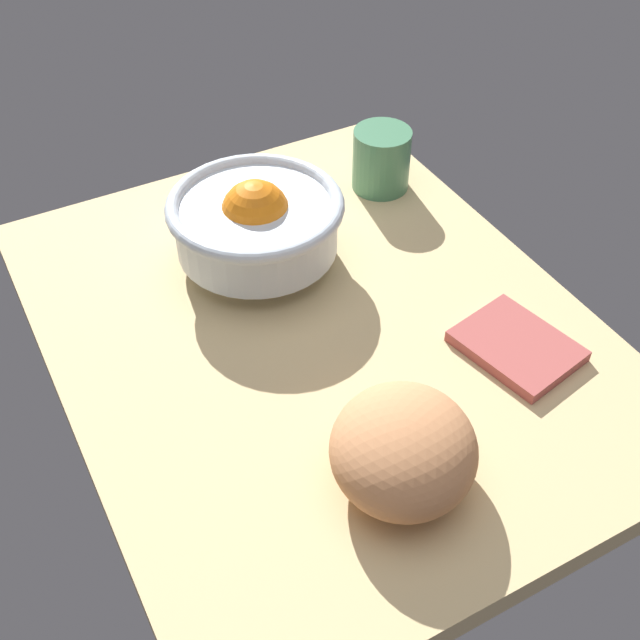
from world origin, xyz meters
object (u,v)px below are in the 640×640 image
object	(u,v)px
bread_loaf	(403,449)
mug	(381,158)
fruit_bowl	(256,221)
napkin_folded	(517,346)

from	to	relation	value
bread_loaf	mug	world-z (taller)	bread_loaf
bread_loaf	mug	size ratio (longest dim) A/B	1.35
fruit_bowl	mug	bearing A→B (deg)	-71.91
fruit_bowl	bread_loaf	bearing A→B (deg)	176.82
fruit_bowl	napkin_folded	size ratio (longest dim) A/B	1.70
mug	napkin_folded	bearing A→B (deg)	173.88
fruit_bowl	napkin_folded	xyz separation A→B (cm)	(-26.21, -17.41, -5.19)
bread_loaf	fruit_bowl	bearing A→B (deg)	-3.18
napkin_folded	bread_loaf	bearing A→B (deg)	111.99
fruit_bowl	bread_loaf	xyz separation A→B (cm)	(-34.01, 1.89, -1.67)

